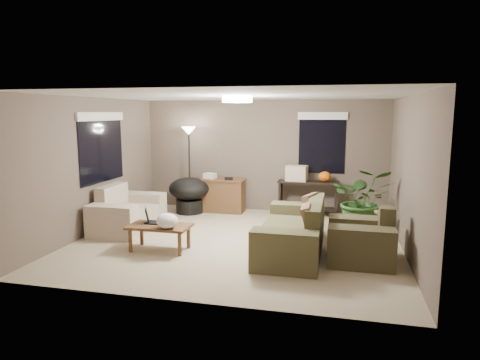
% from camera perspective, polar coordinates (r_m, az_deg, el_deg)
% --- Properties ---
extents(room_shell, '(5.50, 5.50, 5.50)m').
position_cam_1_polar(room_shell, '(7.29, -0.36, 1.31)').
color(room_shell, '#BDAF8C').
rests_on(room_shell, ground).
extents(main_sofa, '(0.95, 2.20, 0.85)m').
position_cam_1_polar(main_sofa, '(6.96, 7.27, -7.17)').
color(main_sofa, '#454329').
rests_on(main_sofa, ground).
extents(throw_pillows, '(0.36, 1.38, 0.47)m').
position_cam_1_polar(throw_pillows, '(6.85, 9.45, -4.42)').
color(throw_pillows, '#8C7251').
rests_on(throw_pillows, main_sofa).
extents(loveseat, '(0.90, 1.60, 0.85)m').
position_cam_1_polar(loveseat, '(8.50, -14.83, -4.40)').
color(loveseat, beige).
rests_on(loveseat, ground).
extents(armchair, '(0.95, 1.00, 0.85)m').
position_cam_1_polar(armchair, '(6.75, 15.86, -7.93)').
color(armchair, '#4D492E').
rests_on(armchair, ground).
extents(coffee_table, '(1.00, 0.55, 0.42)m').
position_cam_1_polar(coffee_table, '(7.10, -10.68, -6.41)').
color(coffee_table, brown).
rests_on(coffee_table, ground).
extents(laptop, '(0.41, 0.25, 0.24)m').
position_cam_1_polar(laptop, '(7.22, -11.61, -5.17)').
color(laptop, black).
rests_on(laptop, coffee_table).
extents(plastic_bag, '(0.43, 0.41, 0.24)m').
position_cam_1_polar(plastic_bag, '(6.84, -9.70, -5.39)').
color(plastic_bag, white).
rests_on(plastic_bag, coffee_table).
extents(desk, '(1.10, 0.50, 0.75)m').
position_cam_1_polar(desk, '(9.67, -2.59, -2.02)').
color(desk, brown).
rests_on(desk, ground).
extents(desk_papers, '(0.71, 0.30, 0.12)m').
position_cam_1_polar(desk_papers, '(9.63, -3.52, 0.49)').
color(desk_papers, silver).
rests_on(desk_papers, desk).
extents(console_table, '(1.30, 0.40, 0.75)m').
position_cam_1_polar(console_table, '(9.44, 9.04, -2.03)').
color(console_table, black).
rests_on(console_table, ground).
extents(pumpkin, '(0.28, 0.28, 0.22)m').
position_cam_1_polar(pumpkin, '(9.35, 11.24, 0.45)').
color(pumpkin, orange).
rests_on(pumpkin, console_table).
extents(cardboard_box, '(0.47, 0.38, 0.33)m').
position_cam_1_polar(cardboard_box, '(9.38, 7.59, 0.90)').
color(cardboard_box, beige).
rests_on(cardboard_box, console_table).
extents(papasan_chair, '(1.12, 1.12, 0.80)m').
position_cam_1_polar(papasan_chair, '(9.58, -6.79, -1.64)').
color(papasan_chair, black).
rests_on(papasan_chair, ground).
extents(floor_lamp, '(0.32, 0.32, 1.91)m').
position_cam_1_polar(floor_lamp, '(9.66, -6.84, 5.22)').
color(floor_lamp, black).
rests_on(floor_lamp, ground).
extents(ceiling_fixture, '(0.50, 0.50, 0.10)m').
position_cam_1_polar(ceiling_fixture, '(7.22, -0.37, 10.71)').
color(ceiling_fixture, white).
rests_on(ceiling_fixture, room_shell).
extents(houseplant, '(1.10, 1.22, 0.95)m').
position_cam_1_polar(houseplant, '(8.36, 16.03, -3.44)').
color(houseplant, '#2D5923').
rests_on(houseplant, ground).
extents(cat_scratching_post, '(0.32, 0.32, 0.50)m').
position_cam_1_polar(cat_scratching_post, '(8.01, 18.23, -5.99)').
color(cat_scratching_post, tan).
rests_on(cat_scratching_post, ground).
extents(window_left, '(0.05, 1.56, 1.33)m').
position_cam_1_polar(window_left, '(8.56, -17.98, 5.62)').
color(window_left, black).
rests_on(window_left, room_shell).
extents(window_back, '(1.06, 0.05, 1.33)m').
position_cam_1_polar(window_back, '(9.51, 10.90, 6.21)').
color(window_back, black).
rests_on(window_back, room_shell).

